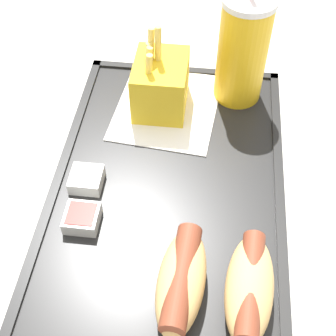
# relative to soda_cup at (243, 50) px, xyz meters

# --- Properties ---
(dining_table) EXTENTS (1.38, 1.02, 0.76)m
(dining_table) POSITION_rel_soda_cup_xyz_m (0.18, -0.10, -0.47)
(dining_table) COLOR beige
(dining_table) RESTS_ON ground_plane
(food_tray) EXTENTS (0.47, 0.30, 0.01)m
(food_tray) POSITION_rel_soda_cup_xyz_m (0.18, -0.08, -0.08)
(food_tray) COLOR black
(food_tray) RESTS_ON dining_table
(paper_napkin) EXTENTS (0.18, 0.16, 0.00)m
(paper_napkin) POSITION_rel_soda_cup_xyz_m (0.04, -0.10, -0.08)
(paper_napkin) COLOR white
(paper_napkin) RESTS_ON food_tray
(soda_cup) EXTENTS (0.07, 0.07, 0.19)m
(soda_cup) POSITION_rel_soda_cup_xyz_m (0.00, 0.00, 0.00)
(soda_cup) COLOR gold
(soda_cup) RESTS_ON food_tray
(hot_dog_far) EXTENTS (0.13, 0.06, 0.05)m
(hot_dog_far) POSITION_rel_soda_cup_xyz_m (0.33, 0.02, -0.06)
(hot_dog_far) COLOR tan
(hot_dog_far) RESTS_ON food_tray
(hot_dog_near) EXTENTS (0.13, 0.06, 0.05)m
(hot_dog_near) POSITION_rel_soda_cup_xyz_m (0.33, -0.05, -0.05)
(hot_dog_near) COLOR tan
(hot_dog_near) RESTS_ON food_tray
(fries_carton) EXTENTS (0.09, 0.07, 0.13)m
(fries_carton) POSITION_rel_soda_cup_xyz_m (0.04, -0.11, -0.04)
(fries_carton) COLOR gold
(fries_carton) RESTS_ON food_tray
(sauce_cup_mayo) EXTENTS (0.04, 0.04, 0.02)m
(sauce_cup_mayo) POSITION_rel_soda_cup_xyz_m (0.20, -0.19, -0.07)
(sauce_cup_mayo) COLOR silver
(sauce_cup_mayo) RESTS_ON food_tray
(sauce_cup_ketchup) EXTENTS (0.04, 0.04, 0.02)m
(sauce_cup_ketchup) POSITION_rel_soda_cup_xyz_m (0.25, -0.18, -0.07)
(sauce_cup_ketchup) COLOR silver
(sauce_cup_ketchup) RESTS_ON food_tray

